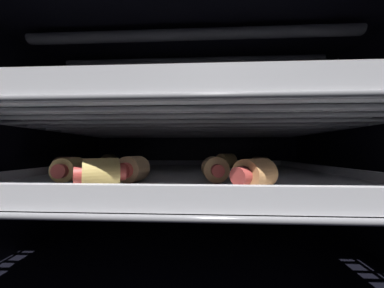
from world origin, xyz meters
The scene contains 28 objects.
ground_plane centered at (0.00, 0.00, -0.60)cm, with size 62.15×45.47×1.20cm, color black.
oven_wall_back centered at (0.00, 22.13, 18.22)cm, with size 62.15×1.20×36.44cm, color black.
oven_wall_left centered at (-30.48, 0.00, 18.22)cm, with size 1.20×43.07×36.44cm, color black.
oven_wall_right centered at (30.48, 0.00, 18.22)cm, with size 1.20×43.07×36.44cm, color black.
oven_ceiling centered at (0.00, 0.00, 37.04)cm, with size 62.15×45.47×1.20cm, color black.
heating_element centered at (0.00, 0.00, 34.04)cm, with size 47.80×17.35×1.56cm.
oven_rack_lower centered at (0.00, 0.00, 12.18)cm, with size 56.76×42.21×0.54cm.
baking_tray_lower centered at (0.00, 0.00, 13.01)cm, with size 49.69×38.12×2.13cm.
pig_in_blanket_lower_0 centered at (3.42, -9.35, 14.97)cm, with size 3.44×5.84×3.16cm.
pig_in_blanket_lower_1 centered at (-8.63, -14.94, 14.97)cm, with size 4.86×4.45×3.18cm.
pig_in_blanket_lower_2 centered at (7.38, 7.47, 15.05)cm, with size 4.82×4.79×3.32cm.
pig_in_blanket_lower_3 centered at (14.19, 4.22, 14.62)cm, with size 5.09×3.67×2.47cm.
pig_in_blanket_lower_4 centered at (7.14, -14.24, 14.95)cm, with size 5.64×5.40×3.13cm.
pig_in_blanket_lower_5 centered at (-6.91, -10.69, 15.02)cm, with size 3.74×4.55×3.26cm.
pig_in_blanket_lower_6 centered at (-20.38, 9.35, 14.96)cm, with size 3.58×5.23×3.16cm.
pig_in_blanket_lower_7 centered at (16.77, 13.42, 14.61)cm, with size 4.01×5.52×2.44cm.
pig_in_blanket_lower_8 centered at (-17.50, 4.75, 14.69)cm, with size 4.04×5.29×2.60cm.
pig_in_blanket_lower_9 centered at (-15.44, -10.18, 14.89)cm, with size 3.31×4.80×3.00cm.
pig_in_blanket_lower_10 centered at (-21.22, -2.89, 14.85)cm, with size 5.80×3.57×2.93cm.
oven_rack_upper centered at (0.00, 0.00, 21.53)cm, with size 56.85×42.21×0.64cm.
baking_tray_upper centered at (0.00, 0.00, 22.48)cm, with size 49.69×38.12×2.42cm.
pig_in_blanket_upper_0 centered at (-14.61, 0.27, 24.60)cm, with size 3.99×5.51×3.40cm.
pig_in_blanket_upper_1 centered at (-3.95, -2.98, 24.14)cm, with size 2.50×5.15×2.47cm.
pig_in_blanket_upper_2 centered at (1.23, 8.22, 24.48)cm, with size 6.14×4.24×3.16cm.
pig_in_blanket_upper_3 centered at (0.93, -2.64, 24.37)cm, with size 4.05×6.39×2.94cm.
pig_in_blanket_upper_4 centered at (-0.95, 3.34, 24.50)cm, with size 3.70×5.00×3.19cm.
pig_in_blanket_upper_5 centered at (-18.93, 10.84, 24.17)cm, with size 6.33×3.71×2.53cm.
pig_in_blanket_upper_6 centered at (2.85, -8.71, 24.32)cm, with size 4.73×5.20×2.83cm.
Camera 1 is at (1.53, -33.00, 17.29)cm, focal length 16.80 mm.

